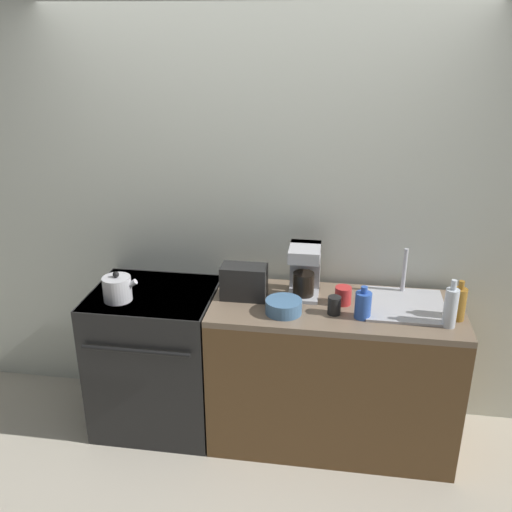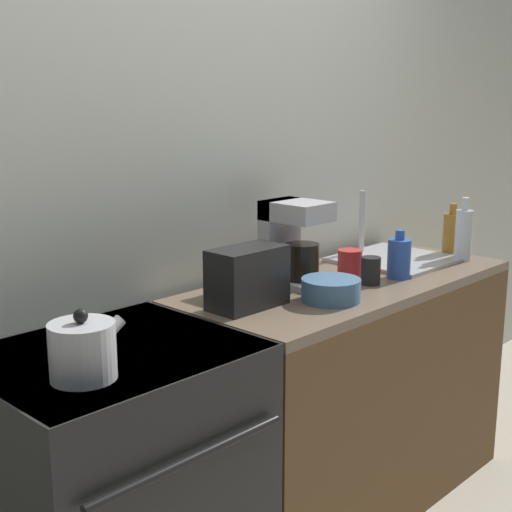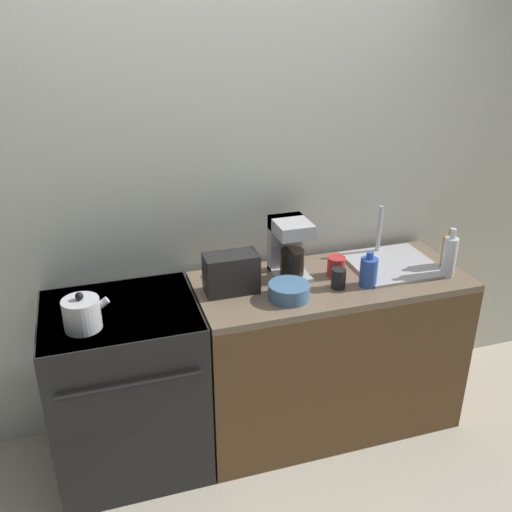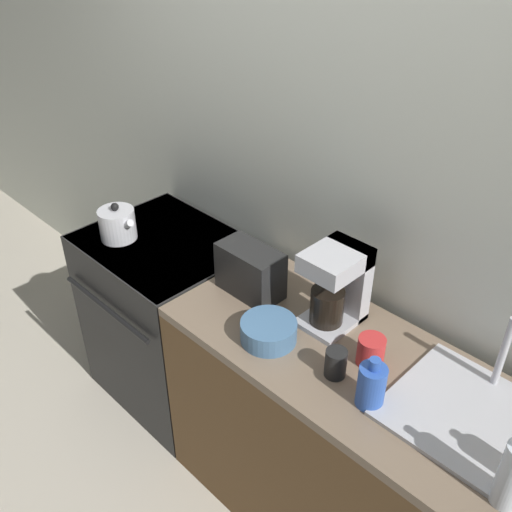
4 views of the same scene
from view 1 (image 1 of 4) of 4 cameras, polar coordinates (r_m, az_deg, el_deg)
ground_plane at (r=3.57m, az=-1.54°, el=-19.76°), size 12.00×12.00×0.00m
wall_back at (r=3.49m, az=0.16°, el=4.08°), size 8.00×0.05×2.60m
stove at (r=3.65m, az=-9.88°, el=-9.89°), size 0.73×0.65×0.91m
counter_block at (r=3.49m, az=7.65°, el=-11.57°), size 1.42×0.60×0.91m
kettle at (r=3.35m, az=-13.68°, el=-3.17°), size 0.21×0.16×0.18m
toaster at (r=3.28m, az=-1.21°, el=-2.60°), size 0.26×0.14×0.20m
coffee_maker at (r=3.31m, az=4.88°, el=-1.22°), size 0.18×0.23×0.31m
sink_tray at (r=3.33m, az=14.65°, el=-4.60°), size 0.44×0.43×0.28m
bottle_amber at (r=3.23m, az=19.61°, el=-4.49°), size 0.08×0.08×0.23m
bottle_clear at (r=3.14m, az=18.89°, el=-4.87°), size 0.07×0.07×0.27m
bottle_blue at (r=3.12m, az=10.65°, el=-4.81°), size 0.09×0.09×0.18m
cup_red at (r=3.26m, az=8.70°, el=-3.92°), size 0.09×0.09×0.10m
cup_black at (r=3.15m, az=7.83°, el=-4.91°), size 0.07×0.07×0.10m
bowl at (r=3.14m, az=2.78°, el=-5.06°), size 0.20×0.20×0.08m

